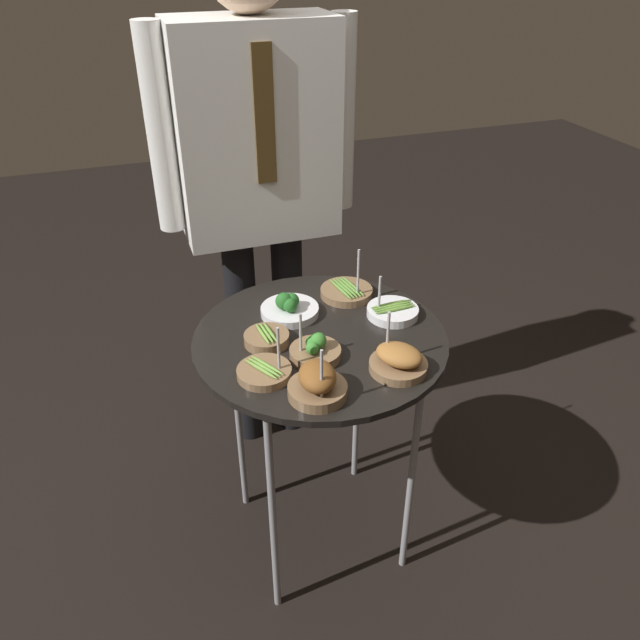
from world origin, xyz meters
name	(u,v)px	position (x,y,z in m)	size (l,w,h in m)	color
ground_plane	(320,531)	(0.00, 0.00, 0.00)	(8.00, 8.00, 0.00)	black
serving_cart	(320,355)	(0.00, 0.00, 0.70)	(0.66, 0.66, 0.76)	black
bowl_broccoli_mid_left	(315,350)	(-0.04, -0.08, 0.78)	(0.13, 0.13, 0.13)	brown
bowl_broccoli_center	(289,307)	(-0.04, 0.13, 0.79)	(0.16, 0.16, 0.07)	silver
bowl_roast_near_rim	(399,360)	(0.13, -0.20, 0.79)	(0.14, 0.14, 0.15)	brown
bowl_asparagus_mid_right	(392,311)	(0.22, 0.03, 0.78)	(0.14, 0.14, 0.12)	silver
bowl_asparagus_back_right	(264,372)	(-0.18, -0.12, 0.78)	(0.13, 0.13, 0.13)	brown
bowl_asparagus_front_left	(267,338)	(-0.14, 0.02, 0.78)	(0.12, 0.12, 0.04)	brown
bowl_roast_back_left	(317,383)	(-0.08, -0.23, 0.80)	(0.14, 0.14, 0.15)	brown
bowl_asparagus_far_rim	(347,291)	(0.14, 0.17, 0.78)	(0.15, 0.15, 0.16)	brown
waiter_figure	(257,159)	(-0.01, 0.54, 1.07)	(0.62, 0.23, 1.69)	black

